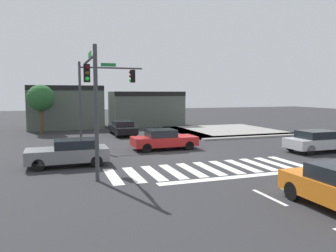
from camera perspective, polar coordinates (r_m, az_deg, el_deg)
name	(u,v)px	position (r m, az deg, el deg)	size (l,w,h in m)	color
ground_plane	(178,153)	(21.23, 1.66, -4.75)	(120.00, 120.00, 0.00)	#2B2B2D
crosswalk_near	(209,168)	(17.19, 7.07, -7.26)	(10.38, 3.18, 0.01)	silver
bike_detector_marking	(294,188)	(14.58, 20.99, -9.96)	(1.19, 1.19, 0.01)	yellow
curb_corner_northeast	(223,131)	(33.24, 9.55, -0.91)	(10.00, 10.60, 0.15)	gray
storefront_row	(105,108)	(38.47, -10.83, 3.13)	(17.10, 5.20, 4.66)	#4C564C
traffic_signal_northwest	(103,88)	(24.72, -11.12, 6.41)	(4.67, 0.32, 6.08)	#383A3D
traffic_signal_southwest	(91,89)	(16.11, -13.07, 6.32)	(0.32, 4.61, 5.91)	#383A3D
car_gray	(69,152)	(18.27, -16.71, -4.38)	(4.17, 1.80, 1.41)	slate
car_red	(163,139)	(22.62, -0.79, -2.32)	(4.37, 1.94, 1.39)	red
car_silver	(318,141)	(23.74, 24.48, -2.35)	(4.29, 1.93, 1.42)	#B7BABF
car_black	(123,128)	(30.57, -7.85, -0.31)	(1.84, 4.77, 1.32)	black
roadside_tree	(41,98)	(33.52, -21.11, 4.46)	(2.52, 2.52, 4.66)	#4C3823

